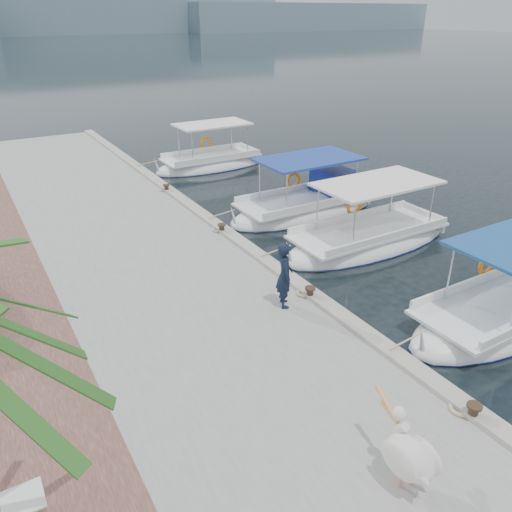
{
  "coord_description": "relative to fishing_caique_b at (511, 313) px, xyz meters",
  "views": [
    {
      "loc": [
        -7.3,
        -7.41,
        7.21
      ],
      "look_at": [
        -1.0,
        3.15,
        1.2
      ],
      "focal_mm": 35.0,
      "sensor_mm": 36.0,
      "label": 1
    }
  ],
  "objects": [
    {
      "name": "distant_hills",
      "position": [
        25.49,
        202.82,
        7.49
      ],
      "size": [
        330.0,
        60.0,
        18.0
      ],
      "color": "gray",
      "rests_on": "ground"
    },
    {
      "name": "fishing_caique_b",
      "position": [
        0.0,
        0.0,
        0.0
      ],
      "size": [
        7.08,
        2.46,
        2.83
      ],
      "color": "white",
      "rests_on": "ground"
    },
    {
      "name": "fishing_caique_e",
      "position": [
        -0.49,
        16.78,
        0.0
      ],
      "size": [
        6.1,
        2.29,
        2.83
      ],
      "color": "white",
      "rests_on": "ground"
    },
    {
      "name": "fishing_caique_c",
      "position": [
        -0.12,
        5.36,
        0.0
      ],
      "size": [
        6.84,
        2.47,
        2.83
      ],
      "color": "white",
      "rests_on": "ground"
    },
    {
      "name": "folding_table",
      "position": [
        -11.78,
        -0.45,
        0.9
      ],
      "size": [
        0.55,
        0.55,
        0.73
      ],
      "color": "silver",
      "rests_on": "cobblestone_strip"
    },
    {
      "name": "ground",
      "position": [
        -4.13,
        1.32,
        -0.12
      ],
      "size": [
        400.0,
        400.0,
        0.0
      ],
      "primitive_type": "plane",
      "color": "black",
      "rests_on": "ground"
    },
    {
      "name": "pelican",
      "position": [
        -6.58,
        -2.54,
        1.0
      ],
      "size": [
        0.73,
        1.57,
        1.21
      ],
      "color": "tan",
      "rests_on": "concrete_quay"
    },
    {
      "name": "concrete_quay",
      "position": [
        -7.13,
        6.32,
        0.13
      ],
      "size": [
        6.0,
        40.0,
        0.5
      ],
      "primitive_type": "cube",
      "color": "gray",
      "rests_on": "ground"
    },
    {
      "name": "fisherman",
      "position": [
        -5.23,
        2.91,
        1.23
      ],
      "size": [
        0.62,
        0.74,
        1.72
      ],
      "primitive_type": "imported",
      "rotation": [
        0.0,
        0.0,
        1.18
      ],
      "color": "black",
      "rests_on": "concrete_quay"
    },
    {
      "name": "mooring_bollards",
      "position": [
        -4.48,
        2.82,
        0.57
      ],
      "size": [
        0.28,
        20.28,
        0.33
      ],
      "color": "black",
      "rests_on": "concrete_quay"
    },
    {
      "name": "quay_curb",
      "position": [
        -4.35,
        6.32,
        0.44
      ],
      "size": [
        0.44,
        40.0,
        0.12
      ],
      "primitive_type": "cube",
      "color": "#A19A8F",
      "rests_on": "concrete_quay"
    },
    {
      "name": "fishing_caique_d",
      "position": [
        -0.14,
        8.96,
        0.07
      ],
      "size": [
        6.57,
        2.56,
        2.83
      ],
      "color": "white",
      "rests_on": "ground"
    }
  ]
}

